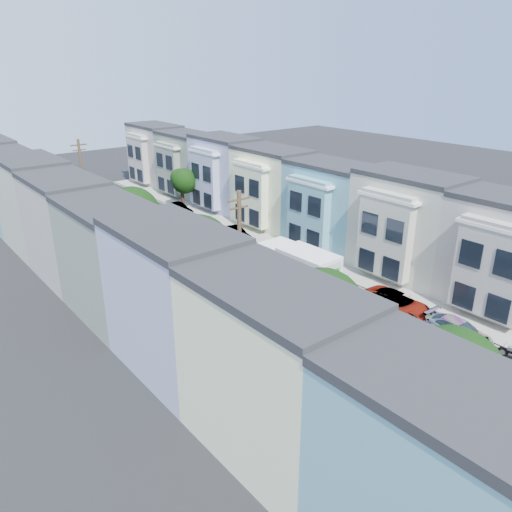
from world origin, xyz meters
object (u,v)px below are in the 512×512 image
(tree_c, at_px, (198,248))
(tree_d, at_px, (132,214))
(lead_sedan, at_px, (237,253))
(parked_left_b, at_px, (376,396))
(parked_left_d, at_px, (176,275))
(parked_right_b, at_px, (397,303))
(parked_left_a, at_px, (502,473))
(parked_right_c, at_px, (235,234))
(parked_left_c, at_px, (271,332))
(tree_a, at_px, (448,382))
(parked_right_a, at_px, (459,331))
(fedex_truck, at_px, (299,266))
(tree_far_r, at_px, (184,181))
(utility_pole_near, at_px, (240,268))
(utility_pole_far, at_px, (84,190))
(tree_e, at_px, (71,187))
(tree_b, at_px, (320,312))
(parked_right_d, at_px, (178,210))

(tree_c, distance_m, tree_d, 10.39)
(lead_sedan, xyz_separation_m, parked_left_b, (-6.89, -21.68, 0.11))
(parked_left_b, distance_m, parked_left_d, 20.87)
(tree_c, bearing_deg, parked_right_b, -39.03)
(parked_left_a, relative_size, parked_right_c, 1.07)
(tree_d, bearing_deg, parked_right_b, -60.09)
(parked_left_c, bearing_deg, tree_a, -99.12)
(tree_a, xyz_separation_m, parked_left_a, (1.40, -2.37, -4.03))
(parked_left_b, distance_m, parked_right_a, 9.85)
(tree_a, bearing_deg, fedex_truck, 64.70)
(tree_far_r, bearing_deg, lead_sedan, -105.88)
(parked_left_a, height_order, parked_left_c, parked_left_a)
(tree_d, relative_size, utility_pole_near, 0.74)
(tree_a, bearing_deg, parked_left_a, -59.37)
(parked_left_b, bearing_deg, fedex_truck, 62.56)
(tree_d, distance_m, parked_right_c, 12.02)
(utility_pole_far, relative_size, parked_right_a, 2.20)
(tree_e, distance_m, parked_left_a, 46.93)
(parked_left_b, bearing_deg, tree_c, 95.53)
(utility_pole_far, xyz_separation_m, parked_right_c, (11.20, -10.33, -4.44))
(tree_c, distance_m, utility_pole_near, 4.92)
(tree_e, distance_m, tree_far_r, 13.28)
(utility_pole_far, bearing_deg, lead_sedan, -60.13)
(tree_a, height_order, tree_far_r, tree_a)
(tree_a, relative_size, parked_right_c, 1.66)
(tree_a, distance_m, parked_left_a, 4.88)
(tree_b, height_order, parked_right_c, tree_b)
(tree_b, xyz_separation_m, tree_d, (-0.00, 22.36, 0.11))
(fedex_truck, relative_size, lead_sedan, 1.87)
(tree_b, relative_size, parked_right_d, 1.66)
(utility_pole_near, distance_m, parked_right_d, 29.69)
(tree_a, relative_size, parked_left_d, 1.76)
(parked_left_b, bearing_deg, parked_right_a, 5.99)
(tree_a, xyz_separation_m, tree_d, (-0.00, 29.86, 0.29))
(parked_right_b, bearing_deg, fedex_truck, 110.13)
(parked_right_a, xyz_separation_m, parked_right_c, (0.00, 24.79, 0.03))
(parked_right_d, bearing_deg, tree_a, -110.55)
(tree_d, height_order, parked_right_d, tree_d)
(tree_a, distance_m, lead_sedan, 27.71)
(fedex_truck, bearing_deg, parked_left_c, -146.53)
(tree_d, relative_size, parked_left_b, 1.67)
(tree_e, relative_size, parked_right_d, 1.60)
(tree_c, relative_size, utility_pole_far, 0.74)
(tree_d, xyz_separation_m, tree_e, (0.00, 14.51, -0.38))
(tree_e, height_order, tree_far_r, tree_e)
(tree_a, relative_size, parked_left_a, 1.55)
(utility_pole_far, height_order, parked_left_d, utility_pole_far)
(parked_left_a, bearing_deg, parked_right_a, 37.56)
(utility_pole_far, height_order, parked_right_d, utility_pole_far)
(parked_right_d, bearing_deg, tree_c, -122.27)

